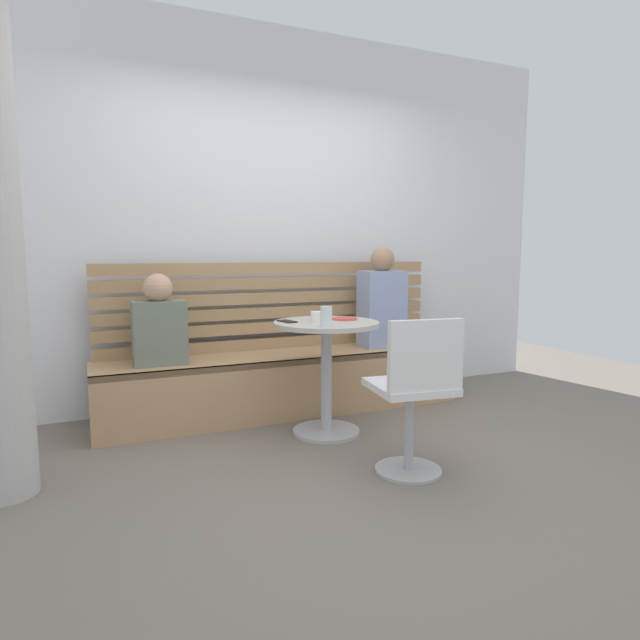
{
  "coord_description": "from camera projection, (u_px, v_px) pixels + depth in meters",
  "views": [
    {
      "loc": [
        -1.34,
        -2.47,
        1.17
      ],
      "look_at": [
        0.04,
        0.66,
        0.75
      ],
      "focal_mm": 30.17,
      "sensor_mm": 36.0,
      "label": 1
    }
  ],
  "objects": [
    {
      "name": "white_chair",
      "position": [
        415.0,
        390.0,
        2.8
      ],
      "size": [
        0.45,
        0.45,
        0.85
      ],
      "color": "#ADADB2",
      "rests_on": "ground"
    },
    {
      "name": "cup_glass_tall",
      "position": [
        326.0,
        316.0,
        3.22
      ],
      "size": [
        0.07,
        0.07,
        0.12
      ],
      "primitive_type": "cylinder",
      "color": "silver",
      "rests_on": "cafe_table"
    },
    {
      "name": "plate_small",
      "position": [
        344.0,
        319.0,
        3.55
      ],
      "size": [
        0.17,
        0.17,
        0.01
      ],
      "primitive_type": "cylinder",
      "color": "#DB4C42",
      "rests_on": "cafe_table"
    },
    {
      "name": "person_child_left",
      "position": [
        159.0,
        325.0,
        3.56
      ],
      "size": [
        0.34,
        0.22,
        0.6
      ],
      "color": "slate",
      "rests_on": "booth_bench"
    },
    {
      "name": "ground",
      "position": [
        363.0,
        470.0,
        2.93
      ],
      "size": [
        8.0,
        8.0,
        0.0
      ],
      "primitive_type": "plane",
      "color": "#70665B"
    },
    {
      "name": "cafe_table",
      "position": [
        326.0,
        356.0,
        3.47
      ],
      "size": [
        0.68,
        0.68,
        0.74
      ],
      "color": "#ADADB2",
      "rests_on": "ground"
    },
    {
      "name": "person_adult",
      "position": [
        382.0,
        302.0,
        4.23
      ],
      "size": [
        0.34,
        0.22,
        0.78
      ],
      "color": "#8C9EC6",
      "rests_on": "booth_bench"
    },
    {
      "name": "booth_bench",
      "position": [
        286.0,
        383.0,
        3.99
      ],
      "size": [
        2.7,
        0.52,
        0.44
      ],
      "color": "tan",
      "rests_on": "ground"
    },
    {
      "name": "back_wall",
      "position": [
        266.0,
        218.0,
        4.24
      ],
      "size": [
        5.2,
        0.1,
        2.9
      ],
      "primitive_type": "cube",
      "color": "silver",
      "rests_on": "ground"
    },
    {
      "name": "cup_ceramic_white",
      "position": [
        316.0,
        317.0,
        3.4
      ],
      "size": [
        0.08,
        0.08,
        0.07
      ],
      "primitive_type": "cylinder",
      "color": "white",
      "rests_on": "cafe_table"
    },
    {
      "name": "booth_backrest",
      "position": [
        275.0,
        305.0,
        4.14
      ],
      "size": [
        2.65,
        0.04,
        0.67
      ],
      "color": "#A68157",
      "rests_on": "booth_bench"
    },
    {
      "name": "phone_on_table",
      "position": [
        287.0,
        321.0,
        3.43
      ],
      "size": [
        0.1,
        0.15,
        0.01
      ],
      "primitive_type": "cube",
      "rotation": [
        0.0,
        0.0,
        0.19
      ],
      "color": "black",
      "rests_on": "cafe_table"
    }
  ]
}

